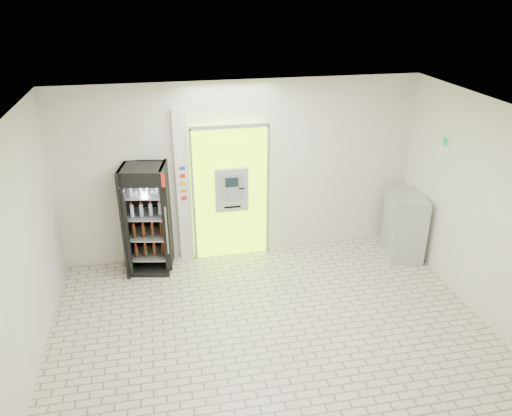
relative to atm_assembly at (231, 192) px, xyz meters
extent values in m
plane|color=#C1B3A0|center=(0.20, -2.41, -1.17)|extent=(6.00, 6.00, 0.00)
plane|color=silver|center=(0.20, 0.09, 0.33)|extent=(6.00, 0.00, 6.00)
plane|color=silver|center=(0.20, -4.91, 0.33)|extent=(6.00, 0.00, 6.00)
plane|color=silver|center=(-2.80, -2.41, 0.33)|extent=(0.00, 5.00, 5.00)
plane|color=silver|center=(3.20, -2.41, 0.33)|extent=(0.00, 5.00, 5.00)
plane|color=white|center=(0.20, -2.41, 1.83)|extent=(6.00, 6.00, 0.00)
cube|color=#9CF006|center=(0.00, 0.02, -0.02)|extent=(1.20, 0.12, 2.30)
cube|color=gray|center=(0.00, -0.05, 1.13)|extent=(1.28, 0.04, 0.06)
cube|color=gray|center=(-0.63, -0.05, -0.02)|extent=(0.04, 0.04, 2.30)
cube|color=gray|center=(0.63, -0.05, -0.02)|extent=(0.04, 0.04, 2.30)
cube|color=black|center=(0.10, -0.04, -0.67)|extent=(0.62, 0.01, 0.67)
cube|color=black|center=(-0.34, -0.04, 0.81)|extent=(0.22, 0.01, 0.18)
cube|color=#AEB1B6|center=(0.00, -0.09, 0.08)|extent=(0.55, 0.12, 0.75)
cube|color=black|center=(0.00, -0.16, 0.23)|extent=(0.22, 0.01, 0.16)
cube|color=gray|center=(0.00, -0.16, -0.05)|extent=(0.16, 0.01, 0.12)
cube|color=black|center=(0.16, -0.16, 0.11)|extent=(0.09, 0.01, 0.02)
cube|color=black|center=(0.00, -0.16, -0.21)|extent=(0.28, 0.01, 0.03)
cube|color=silver|center=(-0.78, 0.04, 0.13)|extent=(0.22, 0.10, 2.60)
cube|color=#193FB2|center=(-0.78, -0.02, 0.48)|extent=(0.09, 0.01, 0.06)
cube|color=red|center=(-0.78, -0.02, 0.35)|extent=(0.09, 0.01, 0.06)
cube|color=yellow|center=(-0.78, -0.02, 0.22)|extent=(0.09, 0.01, 0.06)
cube|color=orange|center=(-0.78, -0.02, 0.09)|extent=(0.09, 0.01, 0.06)
cube|color=red|center=(-0.78, -0.02, -0.04)|extent=(0.09, 0.01, 0.06)
cube|color=black|center=(-1.40, -0.23, -0.27)|extent=(0.78, 0.73, 1.80)
cube|color=black|center=(-1.40, 0.05, -0.27)|extent=(0.67, 0.17, 1.80)
cube|color=#AD1509|center=(-1.40, -0.53, 0.52)|extent=(0.65, 0.13, 0.22)
cube|color=white|center=(-1.40, -0.54, 0.52)|extent=(0.37, 0.07, 0.06)
cube|color=black|center=(-1.40, -0.23, -1.13)|extent=(0.78, 0.73, 0.09)
cylinder|color=gray|center=(-1.10, -0.56, -0.34)|extent=(0.03, 0.03, 0.81)
cube|color=gray|center=(-1.40, -0.23, -0.90)|extent=(0.65, 0.62, 0.02)
cube|color=gray|center=(-1.40, -0.23, -0.54)|extent=(0.65, 0.62, 0.02)
cube|color=gray|center=(-1.40, -0.23, -0.18)|extent=(0.65, 0.62, 0.02)
cube|color=gray|center=(-1.40, -0.23, 0.18)|extent=(0.65, 0.62, 0.02)
cube|color=#AEB1B6|center=(2.91, -0.61, -0.61)|extent=(0.73, 0.94, 1.12)
cube|color=gray|center=(2.63, -0.61, -0.56)|extent=(0.18, 0.80, 0.01)
cube|color=white|center=(3.19, -1.01, 0.95)|extent=(0.02, 0.22, 0.26)
cube|color=#0D9843|center=(3.18, -1.01, 0.98)|extent=(0.00, 0.14, 0.14)
camera|label=1|loc=(-1.11, -7.62, 3.22)|focal=35.00mm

